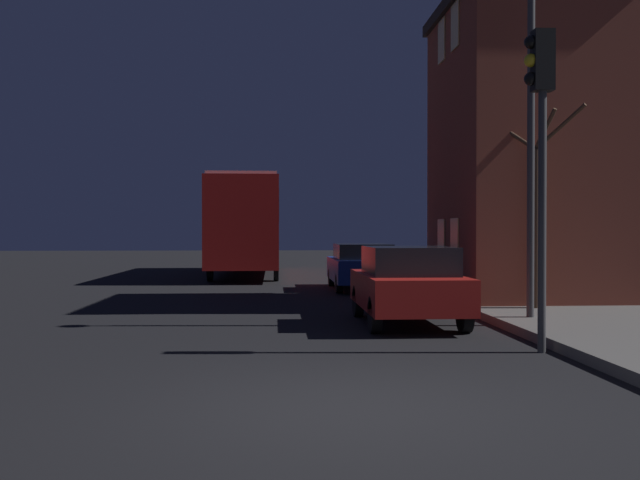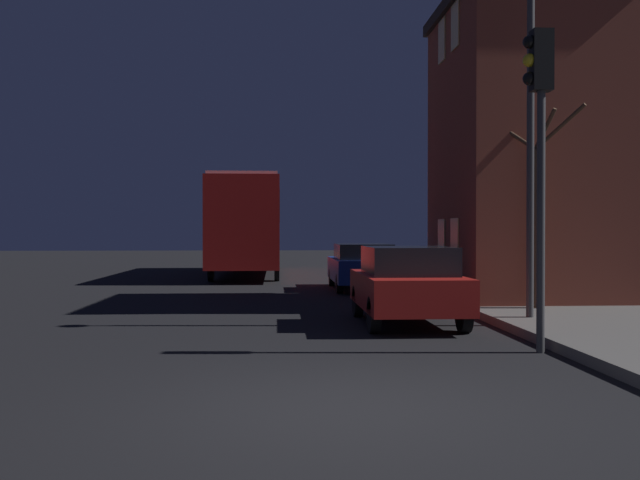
% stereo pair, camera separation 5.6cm
% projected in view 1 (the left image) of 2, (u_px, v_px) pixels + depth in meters
% --- Properties ---
extents(ground_plane, '(120.00, 120.00, 0.00)m').
position_uv_depth(ground_plane, '(348.00, 407.00, 7.27)').
color(ground_plane, black).
extents(brick_building, '(4.17, 5.18, 7.49)m').
position_uv_depth(brick_building, '(525.00, 147.00, 17.99)').
color(brick_building, brown).
rests_on(brick_building, sidewalk).
extents(streetlamp, '(1.17, 0.40, 6.82)m').
position_uv_depth(streetlamp, '(516.00, 80.00, 13.48)').
color(streetlamp, '#38383A').
rests_on(streetlamp, sidewalk).
extents(traffic_light, '(0.43, 0.24, 4.76)m').
position_uv_depth(traffic_light, '(541.00, 123.00, 10.50)').
color(traffic_light, '#38383A').
rests_on(traffic_light, ground).
extents(bare_tree, '(1.89, 1.83, 4.42)m').
position_uv_depth(bare_tree, '(534.00, 213.00, 15.17)').
color(bare_tree, '#473323').
rests_on(bare_tree, sidewalk).
extents(bus, '(2.57, 11.26, 3.84)m').
position_uv_depth(bus, '(247.00, 220.00, 29.24)').
color(bus, red).
rests_on(bus, ground).
extents(car_near_lane, '(1.79, 3.83, 1.50)m').
position_uv_depth(car_near_lane, '(407.00, 284.00, 13.73)').
color(car_near_lane, '#B21E19').
rests_on(car_near_lane, ground).
extents(car_mid_lane, '(1.84, 4.24, 1.41)m').
position_uv_depth(car_mid_lane, '(362.00, 266.00, 21.97)').
color(car_mid_lane, navy).
rests_on(car_mid_lane, ground).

